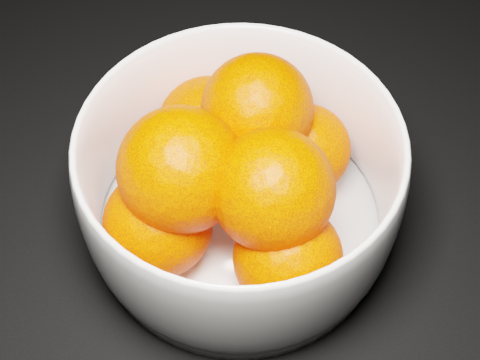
# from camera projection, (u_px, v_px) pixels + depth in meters

# --- Properties ---
(bowl) EXTENTS (0.25, 0.25, 0.12)m
(bowl) POSITION_uv_depth(u_px,v_px,m) (240.00, 185.00, 0.52)
(bowl) COLOR white
(bowl) RESTS_ON ground
(orange_pile) EXTENTS (0.18, 0.20, 0.14)m
(orange_pile) POSITION_uv_depth(u_px,v_px,m) (234.00, 172.00, 0.50)
(orange_pile) COLOR #FF3D00
(orange_pile) RESTS_ON bowl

